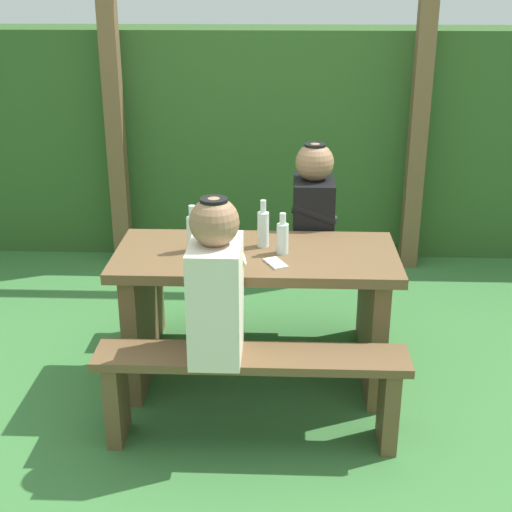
{
  "coord_description": "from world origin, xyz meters",
  "views": [
    {
      "loc": [
        0.13,
        -3.28,
        2.02
      ],
      "look_at": [
        0.0,
        0.0,
        0.72
      ],
      "focal_mm": 49.96,
      "sensor_mm": 36.0,
      "label": 1
    }
  ],
  "objects_px": {
    "person_black_coat": "(313,212)",
    "bottle_right": "(263,228)",
    "bench_near": "(251,379)",
    "picnic_table": "(256,296)",
    "drinking_glass": "(217,253)",
    "bottle_left": "(283,237)",
    "bench_far": "(259,287)",
    "person_white_shirt": "(216,285)",
    "cell_phone": "(276,263)",
    "bottle_center": "(193,232)"
  },
  "relations": [
    {
      "from": "person_black_coat",
      "to": "bottle_right",
      "type": "xyz_separation_m",
      "value": [
        -0.27,
        -0.42,
        0.05
      ]
    },
    {
      "from": "bench_near",
      "to": "picnic_table",
      "type": "bearing_deg",
      "value": 90.0
    },
    {
      "from": "drinking_glass",
      "to": "bottle_left",
      "type": "distance_m",
      "value": 0.33
    },
    {
      "from": "bench_far",
      "to": "person_white_shirt",
      "type": "xyz_separation_m",
      "value": [
        -0.15,
        -1.02,
        0.46
      ]
    },
    {
      "from": "person_white_shirt",
      "to": "drinking_glass",
      "type": "bearing_deg",
      "value": 94.1
    },
    {
      "from": "bottle_left",
      "to": "cell_phone",
      "type": "height_order",
      "value": "bottle_left"
    },
    {
      "from": "bench_far",
      "to": "bottle_left",
      "type": "height_order",
      "value": "bottle_left"
    },
    {
      "from": "drinking_glass",
      "to": "person_white_shirt",
      "type": "bearing_deg",
      "value": -85.9
    },
    {
      "from": "bench_far",
      "to": "person_white_shirt",
      "type": "relative_size",
      "value": 1.95
    },
    {
      "from": "person_white_shirt",
      "to": "drinking_glass",
      "type": "relative_size",
      "value": 8.72
    },
    {
      "from": "bench_near",
      "to": "cell_phone",
      "type": "height_order",
      "value": "cell_phone"
    },
    {
      "from": "bench_far",
      "to": "cell_phone",
      "type": "height_order",
      "value": "cell_phone"
    },
    {
      "from": "person_white_shirt",
      "to": "bottle_right",
      "type": "relative_size",
      "value": 2.97
    },
    {
      "from": "drinking_glass",
      "to": "picnic_table",
      "type": "bearing_deg",
      "value": 35.6
    },
    {
      "from": "bench_near",
      "to": "person_black_coat",
      "type": "xyz_separation_m",
      "value": [
        0.3,
        1.02,
        0.46
      ]
    },
    {
      "from": "drinking_glass",
      "to": "cell_phone",
      "type": "height_order",
      "value": "drinking_glass"
    },
    {
      "from": "bench_near",
      "to": "bottle_center",
      "type": "bearing_deg",
      "value": 121.1
    },
    {
      "from": "bottle_left",
      "to": "cell_phone",
      "type": "xyz_separation_m",
      "value": [
        -0.03,
        -0.15,
        -0.08
      ]
    },
    {
      "from": "person_white_shirt",
      "to": "person_black_coat",
      "type": "relative_size",
      "value": 1.0
    },
    {
      "from": "person_white_shirt",
      "to": "bottle_center",
      "type": "relative_size",
      "value": 3.06
    },
    {
      "from": "cell_phone",
      "to": "bottle_right",
      "type": "bearing_deg",
      "value": 79.62
    },
    {
      "from": "drinking_glass",
      "to": "bottle_left",
      "type": "bearing_deg",
      "value": 21.25
    },
    {
      "from": "bottle_left",
      "to": "cell_phone",
      "type": "bearing_deg",
      "value": -102.02
    },
    {
      "from": "bottle_left",
      "to": "cell_phone",
      "type": "relative_size",
      "value": 1.47
    },
    {
      "from": "bench_far",
      "to": "bottle_right",
      "type": "bearing_deg",
      "value": -85.66
    },
    {
      "from": "person_black_coat",
      "to": "bottle_center",
      "type": "bearing_deg",
      "value": -140.54
    },
    {
      "from": "bench_far",
      "to": "picnic_table",
      "type": "bearing_deg",
      "value": -90.0
    },
    {
      "from": "bottle_left",
      "to": "bottle_center",
      "type": "relative_size",
      "value": 0.88
    },
    {
      "from": "bench_near",
      "to": "person_black_coat",
      "type": "bearing_deg",
      "value": 73.67
    },
    {
      "from": "picnic_table",
      "to": "bench_near",
      "type": "bearing_deg",
      "value": -90.0
    },
    {
      "from": "bench_near",
      "to": "bottle_right",
      "type": "bearing_deg",
      "value": 86.88
    },
    {
      "from": "cell_phone",
      "to": "person_white_shirt",
      "type": "bearing_deg",
      "value": -151.26
    },
    {
      "from": "person_white_shirt",
      "to": "bottle_right",
      "type": "xyz_separation_m",
      "value": [
        0.18,
        0.59,
        0.05
      ]
    },
    {
      "from": "bench_near",
      "to": "cell_phone",
      "type": "bearing_deg",
      "value": 74.52
    },
    {
      "from": "bottle_left",
      "to": "bottle_right",
      "type": "distance_m",
      "value": 0.13
    },
    {
      "from": "bottle_left",
      "to": "bottle_right",
      "type": "relative_size",
      "value": 0.85
    },
    {
      "from": "cell_phone",
      "to": "picnic_table",
      "type": "bearing_deg",
      "value": 96.63
    },
    {
      "from": "drinking_glass",
      "to": "bottle_left",
      "type": "xyz_separation_m",
      "value": [
        0.31,
        0.12,
        0.04
      ]
    },
    {
      "from": "drinking_glass",
      "to": "bottle_center",
      "type": "relative_size",
      "value": 0.35
    },
    {
      "from": "bench_far",
      "to": "drinking_glass",
      "type": "height_order",
      "value": "drinking_glass"
    },
    {
      "from": "person_white_shirt",
      "to": "drinking_glass",
      "type": "distance_m",
      "value": 0.38
    },
    {
      "from": "picnic_table",
      "to": "bench_far",
      "type": "distance_m",
      "value": 0.54
    },
    {
      "from": "bottle_right",
      "to": "person_black_coat",
      "type": "bearing_deg",
      "value": 57.9
    },
    {
      "from": "person_black_coat",
      "to": "bottle_center",
      "type": "relative_size",
      "value": 3.06
    },
    {
      "from": "bench_near",
      "to": "drinking_glass",
      "type": "xyz_separation_m",
      "value": [
        -0.18,
        0.38,
        0.46
      ]
    },
    {
      "from": "bench_near",
      "to": "cell_phone",
      "type": "xyz_separation_m",
      "value": [
        0.1,
        0.36,
        0.42
      ]
    },
    {
      "from": "bottle_center",
      "to": "cell_phone",
      "type": "relative_size",
      "value": 1.68
    },
    {
      "from": "person_black_coat",
      "to": "bottle_left",
      "type": "relative_size",
      "value": 3.49
    },
    {
      "from": "person_black_coat",
      "to": "bottle_left",
      "type": "bearing_deg",
      "value": -108.1
    },
    {
      "from": "bottle_left",
      "to": "bench_far",
      "type": "bearing_deg",
      "value": 104.06
    }
  ]
}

